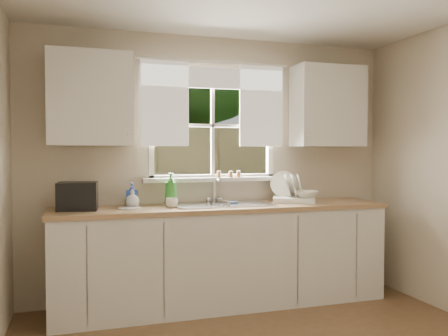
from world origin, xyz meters
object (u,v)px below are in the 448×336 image
object	(u,v)px
dish_rack	(293,195)
black_appliance	(78,196)
cup	(172,203)
soap_bottle_a	(171,189)

from	to	relation	value
dish_rack	black_appliance	size ratio (longest dim) A/B	1.49
cup	black_appliance	world-z (taller)	black_appliance
dish_rack	cup	world-z (taller)	dish_rack
soap_bottle_a	black_appliance	distance (m)	0.81
dish_rack	black_appliance	bearing A→B (deg)	179.95
dish_rack	soap_bottle_a	bearing A→B (deg)	176.65
cup	dish_rack	bearing A→B (deg)	-9.61
dish_rack	black_appliance	distance (m)	1.98
dish_rack	cup	size ratio (longest dim) A/B	4.44
dish_rack	soap_bottle_a	xyz separation A→B (m)	(-1.17, 0.07, 0.08)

